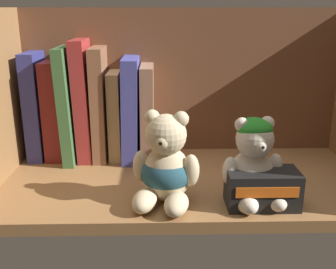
{
  "coord_description": "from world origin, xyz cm",
  "views": [
    {
      "loc": [
        -4.91,
        -67.59,
        31.84
      ],
      "look_at": [
        -3.35,
        0.0,
        10.43
      ],
      "focal_mm": 43.02,
      "sensor_mm": 36.0,
      "label": 1
    }
  ],
  "objects_px": {
    "book_1": "(55,110)",
    "book_6": "(131,108)",
    "book_2": "(70,103)",
    "small_product_box": "(262,188)",
    "teddy_bear_smaller": "(254,162)",
    "book_4": "(101,103)",
    "book_7": "(147,111)",
    "teddy_bear_larger": "(166,167)",
    "book_0": "(37,106)",
    "book_5": "(116,115)",
    "book_3": "(85,100)"
  },
  "relations": [
    {
      "from": "book_1",
      "to": "book_5",
      "type": "relative_size",
      "value": 1.12
    },
    {
      "from": "teddy_bear_smaller",
      "to": "book_0",
      "type": "bearing_deg",
      "value": 151.67
    },
    {
      "from": "book_2",
      "to": "book_5",
      "type": "bearing_deg",
      "value": -0.0
    },
    {
      "from": "book_4",
      "to": "teddy_bear_smaller",
      "type": "bearing_deg",
      "value": -38.66
    },
    {
      "from": "book_3",
      "to": "book_5",
      "type": "distance_m",
      "value": 0.07
    },
    {
      "from": "book_0",
      "to": "book_7",
      "type": "relative_size",
      "value": 1.13
    },
    {
      "from": "book_0",
      "to": "book_3",
      "type": "distance_m",
      "value": 0.1
    },
    {
      "from": "book_6",
      "to": "small_product_box",
      "type": "distance_m",
      "value": 0.33
    },
    {
      "from": "small_product_box",
      "to": "teddy_bear_larger",
      "type": "bearing_deg",
      "value": 173.06
    },
    {
      "from": "book_0",
      "to": "book_1",
      "type": "distance_m",
      "value": 0.04
    },
    {
      "from": "book_1",
      "to": "book_4",
      "type": "distance_m",
      "value": 0.09
    },
    {
      "from": "book_4",
      "to": "teddy_bear_smaller",
      "type": "distance_m",
      "value": 0.35
    },
    {
      "from": "book_0",
      "to": "teddy_bear_smaller",
      "type": "distance_m",
      "value": 0.45
    },
    {
      "from": "book_1",
      "to": "book_0",
      "type": "bearing_deg",
      "value": 180.0
    },
    {
      "from": "book_5",
      "to": "small_product_box",
      "type": "xyz_separation_m",
      "value": [
        0.25,
        -0.23,
        -0.06
      ]
    },
    {
      "from": "book_1",
      "to": "teddy_bear_smaller",
      "type": "bearing_deg",
      "value": -30.69
    },
    {
      "from": "book_0",
      "to": "teddy_bear_smaller",
      "type": "bearing_deg",
      "value": -28.33
    },
    {
      "from": "book_2",
      "to": "small_product_box",
      "type": "xyz_separation_m",
      "value": [
        0.34,
        -0.23,
        -0.08
      ]
    },
    {
      "from": "book_1",
      "to": "book_2",
      "type": "distance_m",
      "value": 0.03
    },
    {
      "from": "book_7",
      "to": "small_product_box",
      "type": "relative_size",
      "value": 1.71
    },
    {
      "from": "teddy_bear_larger",
      "to": "small_product_box",
      "type": "relative_size",
      "value": 1.34
    },
    {
      "from": "teddy_bear_smaller",
      "to": "book_3",
      "type": "bearing_deg",
      "value": 144.44
    },
    {
      "from": "book_1",
      "to": "teddy_bear_larger",
      "type": "height_order",
      "value": "book_1"
    },
    {
      "from": "book_4",
      "to": "teddy_bear_smaller",
      "type": "relative_size",
      "value": 1.63
    },
    {
      "from": "book_4",
      "to": "book_6",
      "type": "relative_size",
      "value": 1.1
    },
    {
      "from": "book_7",
      "to": "teddy_bear_larger",
      "type": "height_order",
      "value": "book_7"
    },
    {
      "from": "book_5",
      "to": "book_7",
      "type": "distance_m",
      "value": 0.07
    },
    {
      "from": "book_1",
      "to": "book_6",
      "type": "distance_m",
      "value": 0.15
    },
    {
      "from": "teddy_bear_larger",
      "to": "teddy_bear_smaller",
      "type": "distance_m",
      "value": 0.14
    },
    {
      "from": "book_3",
      "to": "book_4",
      "type": "bearing_deg",
      "value": 0.0
    },
    {
      "from": "book_1",
      "to": "book_3",
      "type": "xyz_separation_m",
      "value": [
        0.06,
        0.0,
        0.02
      ]
    },
    {
      "from": "book_3",
      "to": "teddy_bear_larger",
      "type": "relative_size",
      "value": 1.61
    },
    {
      "from": "book_6",
      "to": "teddy_bear_smaller",
      "type": "bearing_deg",
      "value": -46.15
    },
    {
      "from": "book_2",
      "to": "book_3",
      "type": "relative_size",
      "value": 0.95
    },
    {
      "from": "book_2",
      "to": "book_7",
      "type": "relative_size",
      "value": 1.19
    },
    {
      "from": "book_4",
      "to": "book_7",
      "type": "height_order",
      "value": "book_4"
    },
    {
      "from": "book_3",
      "to": "book_4",
      "type": "relative_size",
      "value": 1.06
    },
    {
      "from": "book_7",
      "to": "book_0",
      "type": "bearing_deg",
      "value": -180.0
    },
    {
      "from": "book_1",
      "to": "book_4",
      "type": "relative_size",
      "value": 0.88
    },
    {
      "from": "teddy_bear_larger",
      "to": "book_7",
      "type": "bearing_deg",
      "value": 99.02
    },
    {
      "from": "teddy_bear_larger",
      "to": "teddy_bear_smaller",
      "type": "height_order",
      "value": "teddy_bear_larger"
    },
    {
      "from": "book_5",
      "to": "book_1",
      "type": "bearing_deg",
      "value": 180.0
    },
    {
      "from": "book_3",
      "to": "teddy_bear_larger",
      "type": "height_order",
      "value": "book_3"
    },
    {
      "from": "book_2",
      "to": "small_product_box",
      "type": "relative_size",
      "value": 2.04
    },
    {
      "from": "book_0",
      "to": "book_1",
      "type": "xyz_separation_m",
      "value": [
        0.04,
        0.0,
        -0.01
      ]
    },
    {
      "from": "book_0",
      "to": "book_1",
      "type": "height_order",
      "value": "book_0"
    },
    {
      "from": "teddy_bear_smaller",
      "to": "small_product_box",
      "type": "relative_size",
      "value": 1.24
    },
    {
      "from": "book_5",
      "to": "teddy_bear_smaller",
      "type": "xyz_separation_m",
      "value": [
        0.24,
        -0.21,
        -0.02
      ]
    },
    {
      "from": "book_5",
      "to": "teddy_bear_smaller",
      "type": "relative_size",
      "value": 1.28
    },
    {
      "from": "book_0",
      "to": "teddy_bear_larger",
      "type": "xyz_separation_m",
      "value": [
        0.26,
        -0.21,
        -0.05
      ]
    }
  ]
}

